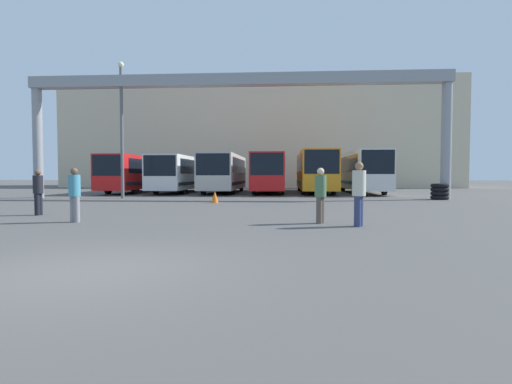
{
  "coord_description": "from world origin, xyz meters",
  "views": [
    {
      "loc": [
        3.0,
        -5.88,
        1.5
      ],
      "look_at": [
        1.14,
        21.51,
        0.3
      ],
      "focal_mm": 28.0,
      "sensor_mm": 36.0,
      "label": 1
    }
  ],
  "objects_px": {
    "pedestrian_far_center": "(320,194)",
    "pedestrian_mid_right": "(359,192)",
    "pedestrian_mid_left": "(38,191)",
    "tire_stack": "(440,192)",
    "bus_slot_1": "(181,172)",
    "bus_slot_4": "(315,170)",
    "bus_slot_5": "(362,170)",
    "lamp_post": "(122,125)",
    "pedestrian_near_right": "(75,193)",
    "traffic_cone": "(215,197)",
    "bus_slot_2": "(224,171)",
    "bus_slot_3": "(270,171)",
    "bus_slot_0": "(136,172)"
  },
  "relations": [
    {
      "from": "bus_slot_3",
      "to": "bus_slot_1",
      "type": "bearing_deg",
      "value": -176.53
    },
    {
      "from": "pedestrian_mid_right",
      "to": "lamp_post",
      "type": "distance_m",
      "value": 18.16
    },
    {
      "from": "traffic_cone",
      "to": "lamp_post",
      "type": "relative_size",
      "value": 0.08
    },
    {
      "from": "bus_slot_4",
      "to": "tire_stack",
      "type": "relative_size",
      "value": 11.83
    },
    {
      "from": "traffic_cone",
      "to": "lamp_post",
      "type": "distance_m",
      "value": 8.58
    },
    {
      "from": "pedestrian_mid_left",
      "to": "tire_stack",
      "type": "height_order",
      "value": "pedestrian_mid_left"
    },
    {
      "from": "pedestrian_mid_left",
      "to": "traffic_cone",
      "type": "height_order",
      "value": "pedestrian_mid_left"
    },
    {
      "from": "bus_slot_1",
      "to": "lamp_post",
      "type": "bearing_deg",
      "value": -99.76
    },
    {
      "from": "traffic_cone",
      "to": "bus_slot_3",
      "type": "bearing_deg",
      "value": 78.87
    },
    {
      "from": "bus_slot_4",
      "to": "bus_slot_5",
      "type": "xyz_separation_m",
      "value": [
        3.75,
        -0.63,
        -0.02
      ]
    },
    {
      "from": "bus_slot_3",
      "to": "pedestrian_mid_right",
      "type": "distance_m",
      "value": 22.21
    },
    {
      "from": "pedestrian_mid_left",
      "to": "pedestrian_near_right",
      "type": "bearing_deg",
      "value": -127.7
    },
    {
      "from": "pedestrian_mid_right",
      "to": "lamp_post",
      "type": "xyz_separation_m",
      "value": [
        -12.29,
        12.86,
        3.64
      ]
    },
    {
      "from": "bus_slot_0",
      "to": "pedestrian_mid_left",
      "type": "bearing_deg",
      "value": -79.83
    },
    {
      "from": "bus_slot_5",
      "to": "pedestrian_mid_left",
      "type": "distance_m",
      "value": 24.31
    },
    {
      "from": "bus_slot_1",
      "to": "bus_slot_4",
      "type": "xyz_separation_m",
      "value": [
        11.26,
        0.39,
        0.19
      ]
    },
    {
      "from": "pedestrian_far_center",
      "to": "lamp_post",
      "type": "distance_m",
      "value": 17.01
    },
    {
      "from": "tire_stack",
      "to": "bus_slot_1",
      "type": "bearing_deg",
      "value": 154.66
    },
    {
      "from": "bus_slot_2",
      "to": "traffic_cone",
      "type": "bearing_deg",
      "value": -83.87
    },
    {
      "from": "bus_slot_2",
      "to": "lamp_post",
      "type": "xyz_separation_m",
      "value": [
        -5.24,
        -8.14,
        2.85
      ]
    },
    {
      "from": "pedestrian_far_center",
      "to": "pedestrian_mid_right",
      "type": "bearing_deg",
      "value": -91.39
    },
    {
      "from": "bus_slot_2",
      "to": "bus_slot_3",
      "type": "height_order",
      "value": "bus_slot_3"
    },
    {
      "from": "bus_slot_3",
      "to": "tire_stack",
      "type": "height_order",
      "value": "bus_slot_3"
    },
    {
      "from": "bus_slot_0",
      "to": "pedestrian_far_center",
      "type": "xyz_separation_m",
      "value": [
        13.52,
        -20.53,
        -0.83
      ]
    },
    {
      "from": "bus_slot_0",
      "to": "traffic_cone",
      "type": "xyz_separation_m",
      "value": [
        8.76,
        -11.91,
        -1.41
      ]
    },
    {
      "from": "bus_slot_1",
      "to": "pedestrian_far_center",
      "type": "distance_m",
      "value": 23.02
    },
    {
      "from": "bus_slot_1",
      "to": "bus_slot_5",
      "type": "xyz_separation_m",
      "value": [
        15.01,
        -0.25,
        0.18
      ]
    },
    {
      "from": "bus_slot_1",
      "to": "pedestrian_near_right",
      "type": "bearing_deg",
      "value": -84.36
    },
    {
      "from": "pedestrian_mid_right",
      "to": "pedestrian_far_center",
      "type": "distance_m",
      "value": 1.23
    },
    {
      "from": "bus_slot_2",
      "to": "pedestrian_mid_right",
      "type": "height_order",
      "value": "bus_slot_2"
    },
    {
      "from": "bus_slot_3",
      "to": "pedestrian_mid_right",
      "type": "xyz_separation_m",
      "value": [
        3.31,
        -21.95,
        -0.8
      ]
    },
    {
      "from": "tire_stack",
      "to": "bus_slot_3",
      "type": "bearing_deg",
      "value": 139.48
    },
    {
      "from": "pedestrian_mid_left",
      "to": "pedestrian_far_center",
      "type": "distance_m",
      "value": 10.32
    },
    {
      "from": "pedestrian_near_right",
      "to": "lamp_post",
      "type": "relative_size",
      "value": 0.2
    },
    {
      "from": "pedestrian_mid_left",
      "to": "tire_stack",
      "type": "relative_size",
      "value": 1.62
    },
    {
      "from": "bus_slot_3",
      "to": "bus_slot_4",
      "type": "distance_m",
      "value": 3.75
    },
    {
      "from": "traffic_cone",
      "to": "tire_stack",
      "type": "bearing_deg",
      "value": 15.8
    },
    {
      "from": "bus_slot_4",
      "to": "pedestrian_near_right",
      "type": "xyz_separation_m",
      "value": [
        -9.18,
        -21.42,
        -0.99
      ]
    },
    {
      "from": "bus_slot_5",
      "to": "traffic_cone",
      "type": "height_order",
      "value": "bus_slot_5"
    },
    {
      "from": "pedestrian_mid_left",
      "to": "lamp_post",
      "type": "bearing_deg",
      "value": 7.27
    },
    {
      "from": "bus_slot_2",
      "to": "pedestrian_far_center",
      "type": "xyz_separation_m",
      "value": [
        6.02,
        -20.35,
        -0.87
      ]
    },
    {
      "from": "pedestrian_mid_left",
      "to": "lamp_post",
      "type": "height_order",
      "value": "lamp_post"
    },
    {
      "from": "bus_slot_5",
      "to": "pedestrian_near_right",
      "type": "height_order",
      "value": "bus_slot_5"
    },
    {
      "from": "bus_slot_2",
      "to": "pedestrian_mid_right",
      "type": "distance_m",
      "value": 22.17
    },
    {
      "from": "bus_slot_4",
      "to": "pedestrian_near_right",
      "type": "bearing_deg",
      "value": -113.2
    },
    {
      "from": "bus_slot_3",
      "to": "pedestrian_mid_left",
      "type": "bearing_deg",
      "value": -112.05
    },
    {
      "from": "bus_slot_0",
      "to": "traffic_cone",
      "type": "distance_m",
      "value": 14.85
    },
    {
      "from": "pedestrian_mid_right",
      "to": "pedestrian_far_center",
      "type": "xyz_separation_m",
      "value": [
        -1.04,
        0.66,
        -0.08
      ]
    },
    {
      "from": "pedestrian_mid_right",
      "to": "tire_stack",
      "type": "relative_size",
      "value": 1.79
    },
    {
      "from": "traffic_cone",
      "to": "bus_slot_1",
      "type": "bearing_deg",
      "value": 112.32
    }
  ]
}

